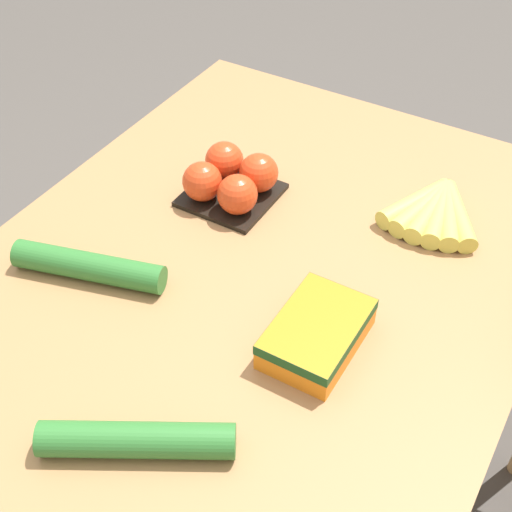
# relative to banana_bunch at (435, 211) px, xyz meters

# --- Properties ---
(ground_plane) EXTENTS (12.00, 12.00, 0.00)m
(ground_plane) POSITION_rel_banana_bunch_xyz_m (0.30, -0.23, -0.74)
(ground_plane) COLOR #4C4742
(dining_table) EXTENTS (1.25, 0.96, 0.73)m
(dining_table) POSITION_rel_banana_bunch_xyz_m (0.30, -0.23, -0.11)
(dining_table) COLOR #9E7044
(dining_table) RESTS_ON ground_plane
(banana_bunch) EXTENTS (0.19, 0.20, 0.04)m
(banana_bunch) POSITION_rel_banana_bunch_xyz_m (0.00, 0.00, 0.00)
(banana_bunch) COLOR brown
(banana_bunch) RESTS_ON dining_table
(tomato_pack) EXTENTS (0.17, 0.17, 0.09)m
(tomato_pack) POSITION_rel_banana_bunch_xyz_m (0.14, -0.37, 0.02)
(tomato_pack) COLOR black
(tomato_pack) RESTS_ON dining_table
(carrot_bag) EXTENTS (0.19, 0.13, 0.06)m
(carrot_bag) POSITION_rel_banana_bunch_xyz_m (0.40, -0.05, 0.01)
(carrot_bag) COLOR orange
(carrot_bag) RESTS_ON dining_table
(cucumber_near) EXTENTS (0.12, 0.28, 0.05)m
(cucumber_near) POSITION_rel_banana_bunch_xyz_m (0.46, -0.47, 0.01)
(cucumber_near) COLOR #2D702D
(cucumber_near) RESTS_ON dining_table
(cucumber_far) EXTENTS (0.18, 0.26, 0.05)m
(cucumber_far) POSITION_rel_banana_bunch_xyz_m (0.70, -0.18, 0.01)
(cucumber_far) COLOR #2D702D
(cucumber_far) RESTS_ON dining_table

